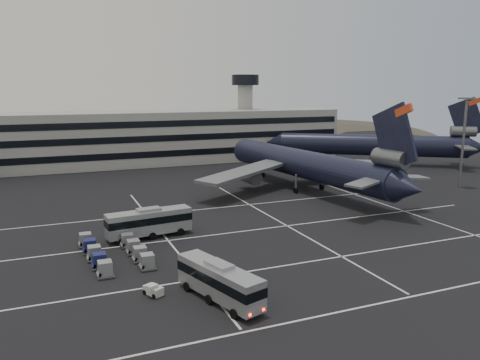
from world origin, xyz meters
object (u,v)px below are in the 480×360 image
trijet_main (305,164)px  bus_far (149,221)px  uld_cluster (114,250)px  bus_near (219,280)px

trijet_main → bus_far: size_ratio=4.88×
trijet_main → bus_far: trijet_main is taller
trijet_main → bus_far: bearing=-158.9°
trijet_main → uld_cluster: bearing=-155.6°
bus_near → bus_far: bearing=78.3°
bus_near → bus_far: (-2.17, 22.04, 0.15)m
trijet_main → bus_near: bearing=-135.7°
bus_near → bus_far: bus_far is taller
trijet_main → bus_near: (-32.85, -40.46, -3.16)m
bus_far → trijet_main: bearing=-68.8°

